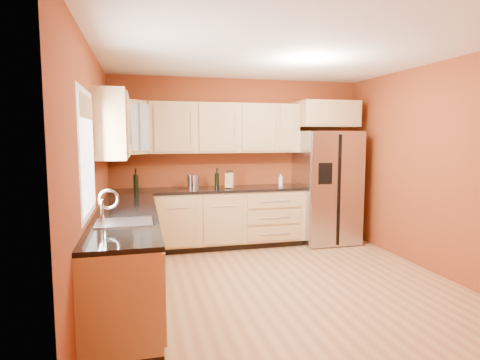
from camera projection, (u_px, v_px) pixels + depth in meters
The scene contains 23 objects.
floor at pixel (281, 284), 4.62m from camera, with size 4.00×4.00×0.00m, color #9A653B.
ceiling at pixel (283, 53), 4.34m from camera, with size 4.00×4.00×0.00m, color white.
wall_back at pixel (239, 161), 6.41m from camera, with size 4.00×0.04×2.60m, color maroon.
wall_front at pixel (389, 199), 2.55m from camera, with size 4.00×0.04×2.60m, color maroon.
wall_left at pixel (93, 177), 4.00m from camera, with size 0.04×4.00×2.60m, color maroon.
wall_right at pixel (434, 169), 4.96m from camera, with size 0.04×4.00×2.60m, color maroon.
base_cabinets_back at pixel (209, 220), 6.08m from camera, with size 2.90×0.60×0.88m, color tan.
base_cabinets_left at pixel (127, 258), 4.17m from camera, with size 0.60×2.80×0.88m, color tan.
countertop_back at pixel (209, 190), 6.02m from camera, with size 2.90×0.62×0.04m, color black.
countertop_left at pixel (126, 214), 4.12m from camera, with size 0.62×2.80×0.04m, color black.
upper_cabinets_back at pixel (226, 128), 6.14m from camera, with size 2.30×0.33×0.75m, color tan.
upper_cabinets_left at pixel (113, 126), 4.68m from camera, with size 0.33×1.35×0.75m, color tan.
corner_upper_cabinet at pixel (130, 127), 5.63m from camera, with size 0.62×0.33×0.75m, color tan.
over_fridge_cabinet at pixel (326, 114), 6.37m from camera, with size 0.92×0.60×0.40m, color tan.
refrigerator at pixel (326, 187), 6.42m from camera, with size 0.90×0.75×1.78m, color #B0B1B5.
window at pixel (88, 154), 3.50m from camera, with size 0.03×0.90×1.00m, color white.
sink_faucet at pixel (124, 206), 3.62m from camera, with size 0.50×0.42×0.30m, color silver, non-canonical shape.
canister_left at pixel (192, 182), 6.00m from camera, with size 0.13×0.13×0.21m, color #B0B1B5.
canister_right at pixel (195, 182), 5.97m from camera, with size 0.13×0.13×0.21m, color #B0B1B5.
wine_bottle_a at pixel (217, 178), 6.09m from camera, with size 0.07×0.07×0.30m, color black, non-canonical shape.
wine_bottle_b at pixel (136, 180), 5.76m from camera, with size 0.07×0.07×0.32m, color black, non-canonical shape.
knife_block at pixel (229, 181), 6.05m from camera, with size 0.11×0.10×0.23m, color tan.
soap_dispenser at pixel (281, 180), 6.30m from camera, with size 0.06×0.06×0.19m, color white.
Camera 1 is at (-1.53, -4.22, 1.70)m, focal length 30.00 mm.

